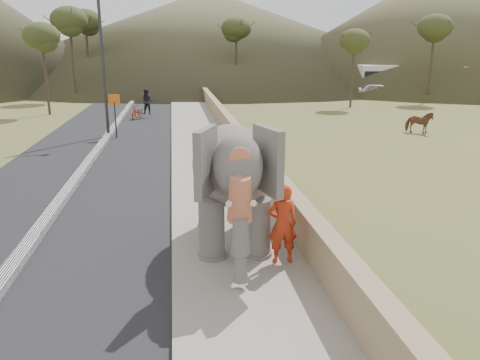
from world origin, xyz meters
The scene contains 15 objects.
ground centered at (0.00, 0.00, 0.00)m, with size 160.00×160.00×0.00m, color olive.
road centered at (-5.00, 10.00, 0.01)m, with size 7.00×120.00×0.03m, color black.
median centered at (-5.00, 10.00, 0.11)m, with size 0.35×120.00×0.22m, color black.
walkway centered at (0.00, 10.00, 0.07)m, with size 3.00×120.00×0.15m, color #9E9687.
parapet centered at (1.65, 10.00, 0.55)m, with size 0.30×120.00×1.10m, color tan.
lamppost centered at (-4.69, 15.34, 4.87)m, with size 1.76×0.36×8.00m.
signboard centered at (-4.50, 14.81, 1.64)m, with size 0.60×0.08×2.40m.
cow centered at (12.75, 13.94, 0.64)m, with size 0.69×1.51×1.27m, color brown.
distant_car centered at (18.89, 33.16, 0.72)m, with size 1.70×4.23×1.44m, color silver.
bus_white centered at (23.55, 35.67, 1.55)m, with size 2.50×11.00×3.10m, color white.
hill_right centered at (36.00, 52.00, 8.00)m, with size 56.00×56.00×16.00m, color brown.
hill_far centered at (5.00, 70.00, 7.00)m, with size 80.00×80.00×14.00m, color brown.
elephant_and_man centered at (0.02, -0.55, 1.66)m, with size 2.45×4.31×3.05m.
motorcyclist centered at (-3.55, 22.43, 0.80)m, with size 1.85×1.97×2.05m.
trees centered at (0.84, 28.61, 4.11)m, with size 48.61×43.80×9.27m.
Camera 1 is at (-1.33, -11.33, 4.78)m, focal length 35.00 mm.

